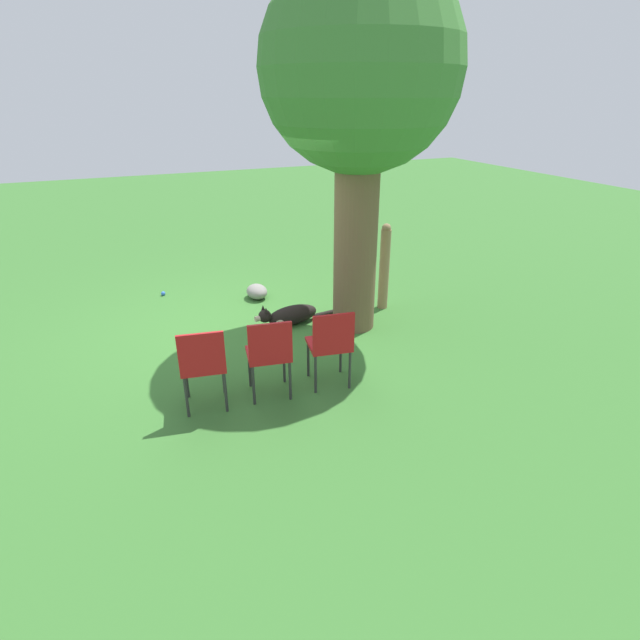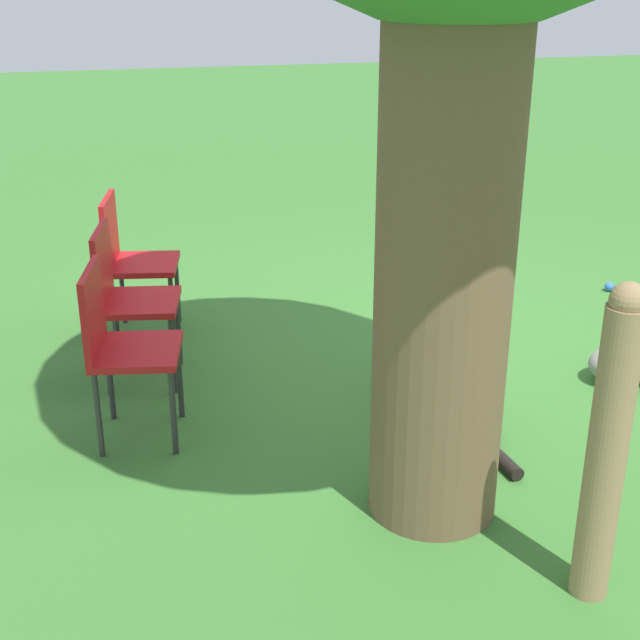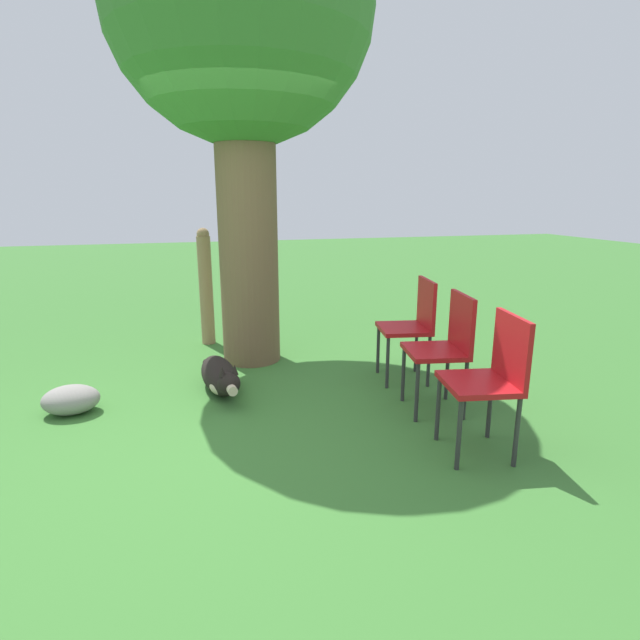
# 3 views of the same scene
# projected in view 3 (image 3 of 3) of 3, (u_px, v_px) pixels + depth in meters

# --- Properties ---
(ground_plane) EXTENTS (30.00, 30.00, 0.00)m
(ground_plane) POSITION_uv_depth(u_px,v_px,m) (204.00, 437.00, 3.43)
(ground_plane) COLOR #38702D
(oak_tree) EXTENTS (2.34, 2.34, 4.37)m
(oak_tree) POSITION_uv_depth(u_px,v_px,m) (240.00, 19.00, 4.30)
(oak_tree) COLOR brown
(oak_tree) RESTS_ON ground_plane
(dog) EXTENTS (0.36, 1.23, 0.35)m
(dog) POSITION_uv_depth(u_px,v_px,m) (220.00, 377.00, 4.17)
(dog) COLOR black
(dog) RESTS_ON ground_plane
(fence_post) EXTENTS (0.15, 0.15, 1.28)m
(fence_post) POSITION_uv_depth(u_px,v_px,m) (206.00, 286.00, 5.44)
(fence_post) COLOR #937551
(fence_post) RESTS_ON ground_plane
(red_chair_0) EXTENTS (0.49, 0.50, 0.91)m
(red_chair_0) POSITION_uv_depth(u_px,v_px,m) (492.00, 373.00, 3.10)
(red_chair_0) COLOR #B21419
(red_chair_0) RESTS_ON ground_plane
(red_chair_1) EXTENTS (0.49, 0.50, 0.91)m
(red_chair_1) POSITION_uv_depth(u_px,v_px,m) (446.00, 343.00, 3.74)
(red_chair_1) COLOR #B21419
(red_chair_1) RESTS_ON ground_plane
(red_chair_2) EXTENTS (0.49, 0.50, 0.91)m
(red_chair_2) POSITION_uv_depth(u_px,v_px,m) (413.00, 321.00, 4.37)
(red_chair_2) COLOR #B21419
(red_chair_2) RESTS_ON ground_plane
(garden_rock) EXTENTS (0.41, 0.31, 0.22)m
(garden_rock) POSITION_uv_depth(u_px,v_px,m) (71.00, 400.00, 3.77)
(garden_rock) COLOR gray
(garden_rock) RESTS_ON ground_plane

